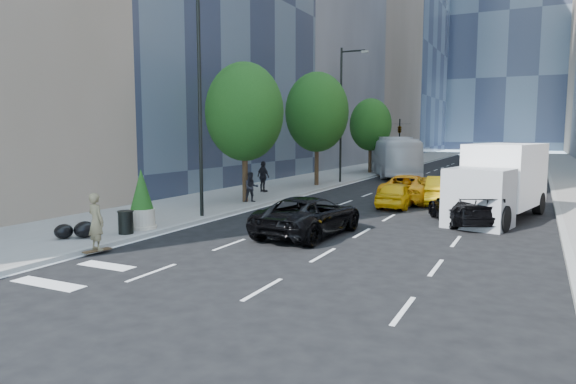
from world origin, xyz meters
The scene contains 23 objects.
ground centered at (0.00, 0.00, 0.00)m, with size 160.00×160.00×0.00m, color black.
sidewalk_left centered at (-9.00, 30.00, 0.07)m, with size 6.00×120.00×0.15m, color slate.
tower_left_end centered at (-22.00, 92.00, 30.00)m, with size 20.00×28.00×60.00m, color #2D3447.
lamp_near centered at (-6.32, 4.00, 5.81)m, with size 2.13×0.22×10.00m.
lamp_far centered at (-6.32, 22.00, 5.81)m, with size 2.13×0.22×10.00m.
tree_near centered at (-7.20, 9.00, 4.97)m, with size 4.20×4.20×7.46m.
tree_mid centered at (-7.20, 19.00, 5.32)m, with size 4.50×4.50×7.99m.
tree_far centered at (-7.20, 32.00, 4.62)m, with size 3.90×3.90×6.92m.
traffic_signal centered at (-6.40, 40.00, 4.23)m, with size 2.48×0.53×5.20m.
skateboarder centered at (-5.60, -3.00, 0.92)m, with size 0.67×0.44×1.84m, color #706546.
black_sedan_lincoln centered at (-0.71, 2.78, 0.74)m, with size 2.46×5.34×1.48m, color black.
black_sedan_mercedes centered at (4.20, 8.00, 0.71)m, with size 1.99×4.89×1.42m, color black.
taxi_a centered at (0.50, 11.50, 0.67)m, with size 1.58×3.94×1.34m, color #F1B60C.
taxi_b centered at (2.43, 13.84, 0.77)m, with size 1.63×4.66×1.54m, color #F6B20C.
taxi_c centered at (0.50, 13.93, 0.76)m, with size 2.53×5.49×1.53m, color #FFA50D.
taxi_d centered at (1.20, 15.50, 0.66)m, with size 1.84×4.54×1.32m, color orange.
city_bus centered at (-4.80, 31.08, 1.76)m, with size 2.96×12.65×3.52m, color silver.
box_truck centered at (5.48, 9.83, 1.71)m, with size 4.03×7.42×3.36m.
pedestrian_a centered at (-6.80, 8.97, 0.95)m, with size 0.78×0.61×1.61m, color black.
pedestrian_b centered at (-8.52, 13.47, 1.12)m, with size 1.14×0.47×1.94m, color black.
trash_can centered at (-6.60, -0.65, 0.56)m, with size 0.55×0.55×0.82m, color black.
planter_shrub centered at (-6.77, 0.43, 1.26)m, with size 0.97×0.97×2.33m.
garbage_bags centered at (-7.60, -2.03, 0.43)m, with size 1.20×1.16×0.59m.
Camera 1 is at (6.96, -14.83, 3.86)m, focal length 32.00 mm.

